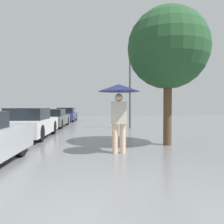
% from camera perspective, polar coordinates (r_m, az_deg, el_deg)
% --- Properties ---
extents(pedestrian, '(1.21, 1.21, 2.01)m').
position_cam_1_polar(pedestrian, '(6.33, 1.80, 3.87)').
color(pedestrian, beige).
rests_on(pedestrian, ground_plane).
extents(parked_car_second, '(1.73, 3.95, 1.30)m').
position_cam_1_polar(parked_car_second, '(10.19, -20.75, -2.90)').
color(parked_car_second, silver).
rests_on(parked_car_second, ground_plane).
extents(parked_car_third, '(1.73, 4.56, 1.19)m').
position_cam_1_polar(parked_car_third, '(15.32, -15.24, -1.60)').
color(parked_car_third, '#4C514C').
rests_on(parked_car_third, ground_plane).
extents(parked_car_farthest, '(1.70, 4.09, 1.26)m').
position_cam_1_polar(parked_car_farthest, '(21.11, -11.81, -0.70)').
color(parked_car_farthest, navy).
rests_on(parked_car_farthest, ground_plane).
extents(tree, '(2.84, 2.84, 4.83)m').
position_cam_1_polar(tree, '(8.20, 14.40, 15.70)').
color(tree, brown).
rests_on(tree, ground_plane).
extents(street_lamp, '(0.28, 0.28, 5.05)m').
position_cam_1_polar(street_lamp, '(13.81, 4.75, 7.95)').
color(street_lamp, '#515456').
rests_on(street_lamp, ground_plane).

